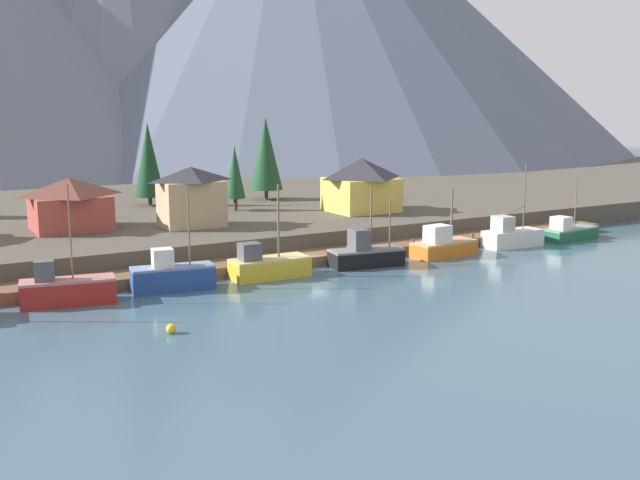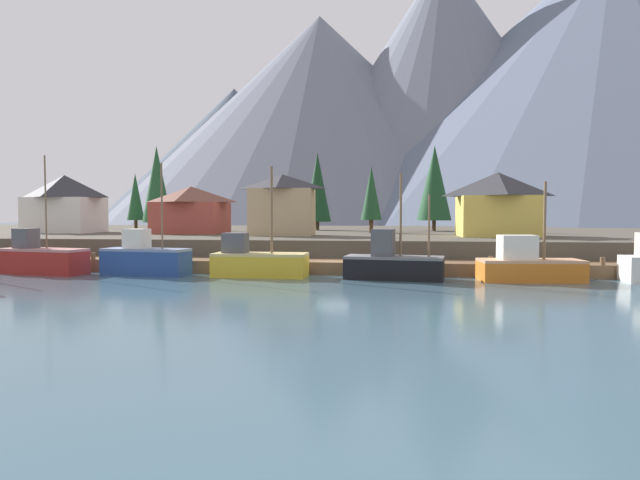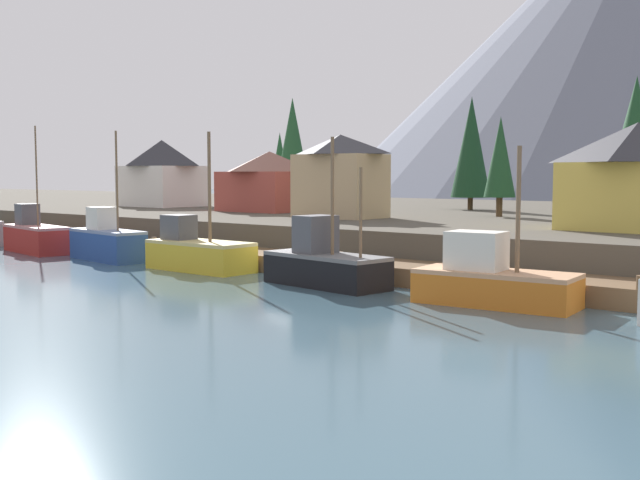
# 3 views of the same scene
# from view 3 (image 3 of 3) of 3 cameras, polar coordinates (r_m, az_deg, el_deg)

# --- Properties ---
(ground_plane) EXTENTS (400.00, 400.00, 1.00)m
(ground_plane) POSITION_cam_3_polar(r_m,az_deg,el_deg) (61.75, 9.80, -1.15)
(ground_plane) COLOR #3D5B6B
(dock) EXTENTS (80.00, 4.00, 1.60)m
(dock) POSITION_cam_3_polar(r_m,az_deg,el_deg) (46.87, -1.06, -1.72)
(dock) COLOR brown
(dock) RESTS_ON ground_plane
(shoreline_bank) EXTENTS (400.00, 56.00, 2.50)m
(shoreline_bank) POSITION_cam_3_polar(r_m,az_deg,el_deg) (72.28, 14.49, 1.02)
(shoreline_bank) COLOR #4C473D
(shoreline_bank) RESTS_ON ground_plane
(mountain_west_peak) EXTENTS (95.23, 95.23, 48.08)m
(mountain_west_peak) POSITION_cam_3_polar(r_m,az_deg,el_deg) (197.71, 15.31, 9.94)
(mountain_west_peak) COLOR #475160
(mountain_west_peak) RESTS_ON ground_plane
(fishing_boat_red) EXTENTS (7.41, 3.61, 9.40)m
(fishing_boat_red) POSITION_cam_3_polar(r_m,az_deg,el_deg) (62.13, -20.07, 0.23)
(fishing_boat_red) COLOR maroon
(fishing_boat_red) RESTS_ON ground_plane
(fishing_boat_blue) EXTENTS (7.08, 3.24, 8.71)m
(fishing_boat_blue) POSITION_cam_3_polar(r_m,az_deg,el_deg) (55.02, -15.30, -0.14)
(fishing_boat_blue) COLOR navy
(fishing_boat_blue) RESTS_ON ground_plane
(fishing_boat_yellow) EXTENTS (7.14, 2.90, 8.37)m
(fishing_boat_yellow) POSITION_cam_3_polar(r_m,az_deg,el_deg) (48.12, -8.90, -0.89)
(fishing_boat_yellow) COLOR gold
(fishing_boat_yellow) RESTS_ON ground_plane
(fishing_boat_black) EXTENTS (7.40, 3.64, 7.76)m
(fishing_boat_black) POSITION_cam_3_polar(r_m,az_deg,el_deg) (40.84, 0.34, -1.75)
(fishing_boat_black) COLOR black
(fishing_boat_black) RESTS_ON ground_plane
(fishing_boat_orange) EXTENTS (7.33, 3.43, 7.09)m
(fishing_boat_orange) POSITION_cam_3_polar(r_m,az_deg,el_deg) (35.75, 12.46, -2.88)
(fishing_boat_orange) COLOR #CC6B1E
(fishing_boat_orange) RESTS_ON ground_plane
(house_yellow) EXTENTS (7.95, 7.22, 6.45)m
(house_yellow) POSITION_cam_3_polar(r_m,az_deg,el_deg) (50.75, 22.13, 4.42)
(house_yellow) COLOR gold
(house_yellow) RESTS_ON shoreline_bank
(house_red) EXTENTS (7.89, 7.07, 5.42)m
(house_red) POSITION_cam_3_polar(r_m,az_deg,el_deg) (71.29, -3.71, 4.35)
(house_red) COLOR #9E4238
(house_red) RESTS_ON shoreline_bank
(house_tan) EXTENTS (6.75, 4.58, 6.40)m
(house_tan) POSITION_cam_3_polar(r_m,az_deg,el_deg) (60.36, 1.50, 4.74)
(house_tan) COLOR tan
(house_tan) RESTS_ON shoreline_bank
(house_white) EXTENTS (8.12, 6.61, 6.92)m
(house_white) POSITION_cam_3_polar(r_m,az_deg,el_deg) (83.72, -11.46, 4.86)
(house_white) COLOR silver
(house_white) RESTS_ON shoreline_bank
(conifer_near_left) EXTENTS (2.49, 2.49, 7.90)m
(conifer_near_left) POSITION_cam_3_polar(r_m,az_deg,el_deg) (63.31, 13.03, 5.91)
(conifer_near_left) COLOR #4C3823
(conifer_near_left) RESTS_ON shoreline_bank
(conifer_near_right) EXTENTS (4.48, 4.48, 11.16)m
(conifer_near_right) POSITION_cam_3_polar(r_m,az_deg,el_deg) (67.55, 22.04, 6.96)
(conifer_near_right) COLOR #4C3823
(conifer_near_right) RESTS_ON shoreline_bank
(conifer_mid_left) EXTENTS (2.60, 2.60, 8.47)m
(conifer_mid_left) POSITION_cam_3_polar(r_m,az_deg,el_deg) (96.16, -2.95, 5.71)
(conifer_mid_left) COLOR #4C3823
(conifer_mid_left) RESTS_ON shoreline_bank
(conifer_mid_right) EXTENTS (4.28, 4.28, 12.15)m
(conifer_mid_right) POSITION_cam_3_polar(r_m,az_deg,el_deg) (90.56, -2.02, 6.86)
(conifer_mid_right) COLOR #4C3823
(conifer_mid_right) RESTS_ON shoreline_bank
(conifer_back_left) EXTENTS (3.75, 3.75, 10.64)m
(conifer_back_left) POSITION_cam_3_polar(r_m,az_deg,el_deg) (75.42, 10.99, 6.67)
(conifer_back_left) COLOR #4C3823
(conifer_back_left) RESTS_ON shoreline_bank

